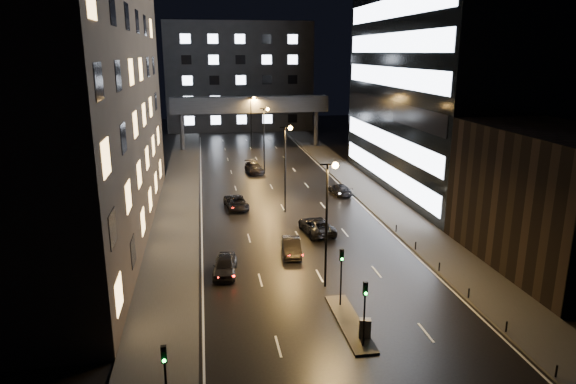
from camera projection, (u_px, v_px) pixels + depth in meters
name	position (u px, v px, depth m)	size (l,w,h in m)	color
ground	(271.00, 187.00, 71.57)	(160.00, 160.00, 0.00)	black
sidewalk_left	(179.00, 200.00, 64.80)	(5.00, 110.00, 0.15)	#383533
sidewalk_right	(369.00, 192.00, 68.79)	(5.00, 110.00, 0.15)	#383533
building_left	(52.00, 31.00, 47.49)	(15.00, 48.00, 40.00)	#2D2319
building_right_low	(552.00, 200.00, 43.69)	(10.00, 18.00, 12.00)	black
building_right_glass	(467.00, 17.00, 65.83)	(20.00, 36.00, 45.00)	black
building_far	(239.00, 76.00, 123.46)	(34.00, 14.00, 25.00)	#333335
skybridge	(250.00, 105.00, 97.92)	(30.00, 3.00, 10.00)	#333335
median_island	(350.00, 323.00, 35.45)	(1.60, 8.00, 0.15)	#383533
traffic_signal_near	(341.00, 268.00, 37.03)	(0.28, 0.34, 4.40)	black
traffic_signal_far	(365.00, 303.00, 31.79)	(0.28, 0.34, 4.40)	black
traffic_signal_corner	(165.00, 372.00, 25.19)	(0.28, 0.34, 4.40)	black
bollard_row	(453.00, 280.00, 41.21)	(0.12, 25.12, 0.90)	black
streetlight_near	(329.00, 209.00, 39.44)	(1.45, 0.50, 10.15)	black
streetlight_mid_a	(286.00, 158.00, 58.47)	(1.45, 0.50, 10.15)	black
streetlight_mid_b	(265.00, 132.00, 77.50)	(1.45, 0.50, 10.15)	black
streetlight_far	(252.00, 116.00, 96.52)	(1.45, 0.50, 10.15)	black
car_away_a	(225.00, 265.00, 43.15)	(1.88, 4.67, 1.59)	black
car_away_b	(292.00, 247.00, 47.45)	(1.59, 4.55, 1.50)	black
car_away_c	(236.00, 203.00, 61.38)	(2.42, 5.25, 1.46)	black
car_away_d	(254.00, 168.00, 79.67)	(2.23, 5.48, 1.59)	black
car_toward_a	(317.00, 226.00, 53.02)	(2.66, 5.77, 1.60)	black
car_toward_b	(340.00, 189.00, 67.50)	(1.96, 4.81, 1.40)	black
utility_cabinet	(365.00, 328.00, 33.36)	(0.76, 0.51, 1.29)	#4A4A4C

